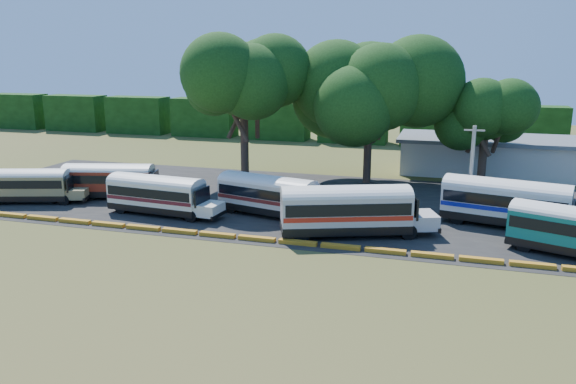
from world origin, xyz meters
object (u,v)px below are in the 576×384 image
(bus_cream_west, at_px, (159,193))
(bus_white_red, at_px, (349,208))
(bus_beige, at_px, (28,183))
(bus_red, at_px, (112,179))
(tree_west, at_px, (243,81))

(bus_cream_west, xyz_separation_m, bus_white_red, (15.87, -1.15, 0.27))
(bus_beige, distance_m, bus_red, 7.05)
(bus_beige, relative_size, bus_white_red, 0.82)
(bus_beige, bearing_deg, tree_west, 19.71)
(bus_cream_west, height_order, tree_west, tree_west)
(bus_cream_west, height_order, bus_white_red, bus_white_red)
(bus_beige, relative_size, bus_cream_west, 0.95)
(tree_west, bearing_deg, bus_red, -138.67)
(bus_beige, distance_m, tree_west, 21.58)
(bus_red, xyz_separation_m, bus_cream_west, (6.72, -3.53, 0.00))
(bus_red, distance_m, bus_cream_west, 7.60)
(bus_white_red, xyz_separation_m, tree_west, (-12.92, 13.18, 8.18))
(bus_white_red, bearing_deg, bus_cream_west, 155.24)
(bus_red, bearing_deg, tree_west, 26.89)
(bus_beige, xyz_separation_m, bus_cream_west, (12.89, -0.10, 0.09))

